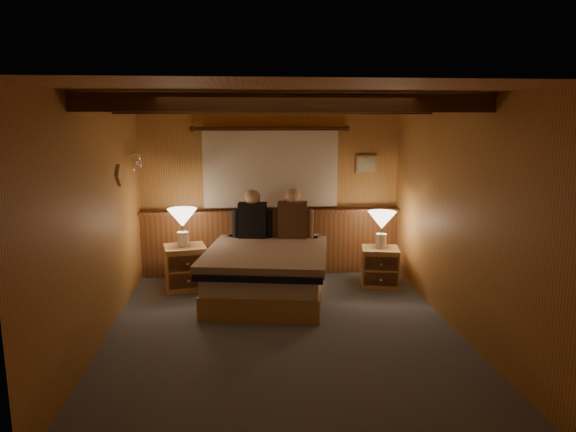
{
  "coord_description": "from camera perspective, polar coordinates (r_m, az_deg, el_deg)",
  "views": [
    {
      "loc": [
        -0.4,
        -5.02,
        2.16
      ],
      "look_at": [
        0.09,
        0.4,
        1.14
      ],
      "focal_mm": 32.0,
      "sensor_mm": 36.0,
      "label": 1
    }
  ],
  "objects": [
    {
      "name": "floor",
      "position": [
        5.49,
        -0.57,
        -12.63
      ],
      "size": [
        4.2,
        4.2,
        0.0
      ],
      "primitive_type": "plane",
      "color": "slate",
      "rests_on": "ground"
    },
    {
      "name": "ceiling",
      "position": [
        5.05,
        -0.62,
        13.29
      ],
      "size": [
        4.2,
        4.2,
        0.0
      ],
      "primitive_type": "plane",
      "rotation": [
        3.14,
        0.0,
        0.0
      ],
      "color": "#B87D45",
      "rests_on": "wall_back"
    },
    {
      "name": "wall_back",
      "position": [
        7.2,
        -1.94,
        2.91
      ],
      "size": [
        3.6,
        0.0,
        3.6
      ],
      "primitive_type": "plane",
      "rotation": [
        1.57,
        0.0,
        0.0
      ],
      "color": "#BD8D43",
      "rests_on": "floor"
    },
    {
      "name": "wall_left",
      "position": [
        5.3,
        -20.37,
        -0.54
      ],
      "size": [
        0.0,
        4.2,
        4.2
      ],
      "primitive_type": "plane",
      "rotation": [
        1.57,
        0.0,
        1.57
      ],
      "color": "#BD8D43",
      "rests_on": "floor"
    },
    {
      "name": "wall_right",
      "position": [
        5.57,
        18.2,
        0.11
      ],
      "size": [
        0.0,
        4.2,
        4.2
      ],
      "primitive_type": "plane",
      "rotation": [
        1.57,
        0.0,
        -1.57
      ],
      "color": "#BD8D43",
      "rests_on": "floor"
    },
    {
      "name": "wall_front",
      "position": [
        3.11,
        2.56,
        -7.49
      ],
      "size": [
        3.6,
        0.0,
        3.6
      ],
      "primitive_type": "plane",
      "rotation": [
        -1.57,
        0.0,
        0.0
      ],
      "color": "#BD8D43",
      "rests_on": "floor"
    },
    {
      "name": "wainscot",
      "position": [
        7.27,
        -1.87,
        -2.75
      ],
      "size": [
        3.6,
        0.23,
        0.94
      ],
      "color": "brown",
      "rests_on": "wall_back"
    },
    {
      "name": "curtain_window",
      "position": [
        7.09,
        -1.92,
        5.41
      ],
      "size": [
        2.18,
        0.09,
        1.11
      ],
      "color": "#4E3013",
      "rests_on": "wall_back"
    },
    {
      "name": "ceiling_beams",
      "position": [
        5.19,
        -0.75,
        12.22
      ],
      "size": [
        3.6,
        1.65,
        0.16
      ],
      "color": "#4E3013",
      "rests_on": "ceiling"
    },
    {
      "name": "coat_rail",
      "position": [
        6.75,
        -16.51,
        5.96
      ],
      "size": [
        0.05,
        0.55,
        0.24
      ],
      "color": "white",
      "rests_on": "wall_left"
    },
    {
      "name": "framed_print",
      "position": [
        7.34,
        8.69,
        5.69
      ],
      "size": [
        0.3,
        0.04,
        0.25
      ],
      "color": "#A98654",
      "rests_on": "wall_back"
    },
    {
      "name": "bed",
      "position": [
        6.37,
        -2.3,
        -6.17
      ],
      "size": [
        1.69,
        2.04,
        0.62
      ],
      "rotation": [
        0.0,
        0.0,
        -0.17
      ],
      "color": "#A97448",
      "rests_on": "floor"
    },
    {
      "name": "nightstand_left",
      "position": [
        6.83,
        -11.3,
        -5.6
      ],
      "size": [
        0.6,
        0.56,
        0.56
      ],
      "rotation": [
        0.0,
        0.0,
        0.21
      ],
      "color": "#A97448",
      "rests_on": "floor"
    },
    {
      "name": "nightstand_right",
      "position": [
        6.9,
        10.17,
        -5.6
      ],
      "size": [
        0.54,
        0.5,
        0.52
      ],
      "rotation": [
        0.0,
        0.0,
        -0.19
      ],
      "color": "#A97448",
      "rests_on": "floor"
    },
    {
      "name": "lamp_left",
      "position": [
        6.69,
        -11.65,
        -0.43
      ],
      "size": [
        0.38,
        0.38,
        0.49
      ],
      "color": "white",
      "rests_on": "nightstand_left"
    },
    {
      "name": "lamp_right",
      "position": [
        6.79,
        10.38,
        -0.7
      ],
      "size": [
        0.37,
        0.37,
        0.48
      ],
      "color": "white",
      "rests_on": "nightstand_right"
    },
    {
      "name": "person_left",
      "position": [
        6.83,
        -3.96,
        -0.19
      ],
      "size": [
        0.55,
        0.25,
        0.67
      ],
      "rotation": [
        0.0,
        0.0,
        -0.1
      ],
      "color": "black",
      "rests_on": "bed"
    },
    {
      "name": "person_right",
      "position": [
        6.8,
        0.51,
        -0.14
      ],
      "size": [
        0.56,
        0.28,
        0.68
      ],
      "rotation": [
        0.0,
        0.0,
        -0.15
      ],
      "color": "#4C301E",
      "rests_on": "bed"
    },
    {
      "name": "duffel_bag",
      "position": [
        6.79,
        -8.34,
        -6.82
      ],
      "size": [
        0.52,
        0.38,
        0.33
      ],
      "rotation": [
        0.0,
        0.0,
        -0.26
      ],
      "color": "black",
      "rests_on": "floor"
    }
  ]
}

